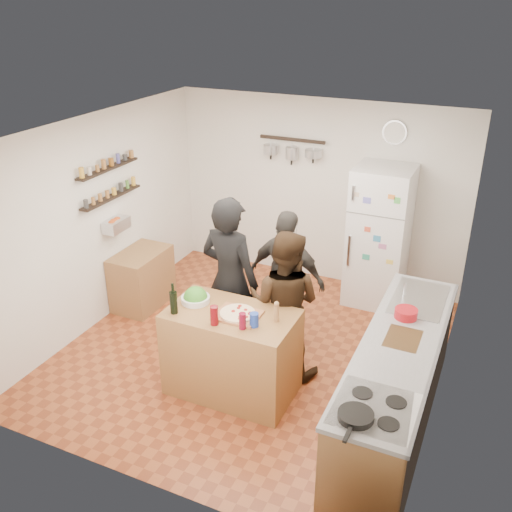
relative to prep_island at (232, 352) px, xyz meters
The scene contains 26 objects.
room_shell 1.36m from the prep_island, 95.50° to the left, with size 4.20×4.20×4.20m.
prep_island is the anchor object (origin of this frame).
pizza_board 0.47m from the prep_island, 14.04° to the right, with size 0.42×0.34×0.02m, color #9C5D38.
pizza 0.49m from the prep_island, 14.04° to the right, with size 0.34×0.34×0.02m, color beige.
salad_bowl 0.64m from the prep_island, behind, with size 0.29×0.29×0.06m, color silver.
wine_bottle 0.79m from the prep_island, 156.25° to the right, with size 0.07×0.07×0.22m, color black.
wine_glass_near 0.60m from the prep_island, 101.77° to the right, with size 0.08×0.08×0.19m, color #5B070D.
wine_glass_far 0.61m from the prep_island, 42.27° to the right, with size 0.07×0.07×0.16m, color maroon.
pepper_mill 0.70m from the prep_island, ahead, with size 0.05×0.05×0.16m, color #996B40.
salt_canister 0.62m from the prep_island, 21.80° to the right, with size 0.08×0.08×0.14m, color navy.
person_left 0.80m from the prep_island, 117.80° to the left, with size 0.68×0.45×1.86m, color black.
person_center 0.73m from the prep_island, 58.25° to the left, with size 0.78×0.61×1.61m, color black.
person_back 1.18m from the prep_island, 83.29° to the left, with size 0.93×0.39×1.58m, color #2A2826.
counter_run 1.60m from the prep_island, ahead, with size 0.63×2.63×0.90m, color #9E7042.
stove_top 1.84m from the prep_island, 26.39° to the right, with size 0.60×0.62×0.02m, color white.
skillet 1.84m from the prep_island, 32.70° to the right, with size 0.26×0.26×0.05m, color black.
sink 1.94m from the prep_island, 32.32° to the left, with size 0.50×0.80×0.03m, color silver.
cutting_board 1.67m from the prep_island, ahead, with size 0.30×0.40×0.02m, color brown.
red_bowl 1.73m from the prep_island, 21.18° to the left, with size 0.22×0.22×0.09m, color #A5121B.
fridge 2.64m from the prep_island, 71.05° to the left, with size 0.70×0.68×1.80m, color white.
wall_clock 3.37m from the prep_island, 73.15° to the left, with size 0.30×0.30×0.03m, color silver.
spice_shelf_lower 2.46m from the prep_island, 155.94° to the left, with size 0.12×1.00×0.03m, color black.
spice_shelf_upper 2.63m from the prep_island, 155.94° to the left, with size 0.12×1.00×0.03m, color black.
produce_basket 2.31m from the prep_island, 155.62° to the left, with size 0.18×0.35×0.14m, color silver.
side_table 2.15m from the prep_island, 149.24° to the left, with size 0.50×0.80×0.73m, color olive.
pot_rack 3.13m from the prep_island, 99.55° to the left, with size 0.90×0.04×0.04m, color black.
Camera 1 is at (2.28, -4.90, 3.74)m, focal length 40.00 mm.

